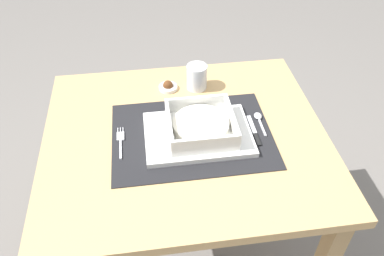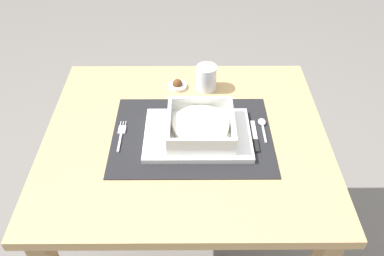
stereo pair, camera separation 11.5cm
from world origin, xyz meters
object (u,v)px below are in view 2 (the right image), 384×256
(drinking_glass, at_px, (206,79))
(condiment_saucer, at_px, (177,85))
(dining_table, at_px, (186,159))
(butter_knife, at_px, (255,138))
(porridge_bowl, at_px, (201,127))
(fork, at_px, (121,134))
(spoon, at_px, (262,124))

(drinking_glass, relative_size, condiment_saucer, 1.37)
(dining_table, xyz_separation_m, butter_knife, (0.21, -0.02, 0.12))
(porridge_bowl, distance_m, fork, 0.24)
(spoon, bearing_deg, butter_knife, -118.10)
(dining_table, bearing_deg, butter_knife, -6.77)
(spoon, distance_m, condiment_saucer, 0.33)
(porridge_bowl, bearing_deg, spoon, 13.49)
(condiment_saucer, bearing_deg, porridge_bowl, -73.42)
(condiment_saucer, bearing_deg, butter_knife, -48.03)
(fork, bearing_deg, condiment_saucer, 55.59)
(drinking_glass, bearing_deg, fork, -138.00)
(drinking_glass, height_order, condiment_saucer, drinking_glass)
(fork, bearing_deg, drinking_glass, 41.73)
(porridge_bowl, bearing_deg, dining_table, 165.64)
(fork, distance_m, butter_knife, 0.40)
(dining_table, distance_m, drinking_glass, 0.28)
(fork, bearing_deg, spoon, 4.71)
(porridge_bowl, relative_size, condiment_saucer, 3.08)
(spoon, bearing_deg, porridge_bowl, -168.26)
(dining_table, height_order, spoon, spoon)
(porridge_bowl, xyz_separation_m, spoon, (0.19, 0.05, -0.03))
(drinking_glass, distance_m, condiment_saucer, 0.10)
(butter_knife, relative_size, condiment_saucer, 2.14)
(condiment_saucer, bearing_deg, spoon, -37.50)
(porridge_bowl, relative_size, butter_knife, 1.44)
(dining_table, xyz_separation_m, spoon, (0.23, 0.03, 0.12))
(dining_table, bearing_deg, condiment_saucer, 97.15)
(dining_table, height_order, butter_knife, butter_knife)
(spoon, bearing_deg, dining_table, -173.43)
(condiment_saucer, bearing_deg, drinking_glass, -2.65)
(butter_knife, xyz_separation_m, condiment_saucer, (-0.24, 0.26, 0.00))
(butter_knife, bearing_deg, drinking_glass, 115.83)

